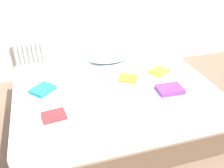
% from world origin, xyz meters
% --- Properties ---
extents(ground_plane, '(8.00, 8.00, 0.00)m').
position_xyz_m(ground_plane, '(0.00, 0.00, 0.00)').
color(ground_plane, '#7F6651').
extents(bed, '(2.00, 1.50, 0.50)m').
position_xyz_m(bed, '(0.00, 0.00, 0.25)').
color(bed, brown).
rests_on(bed, ground).
extents(radiator, '(0.45, 0.04, 0.52)m').
position_xyz_m(radiator, '(-0.79, 1.20, 0.37)').
color(radiator, white).
rests_on(radiator, ground).
extents(pillow, '(0.50, 0.27, 0.13)m').
position_xyz_m(pillow, '(0.11, 0.53, 0.56)').
color(pillow, white).
rests_on(pillow, bed).
extents(textbook_teal, '(0.27, 0.27, 0.04)m').
position_xyz_m(textbook_teal, '(-0.70, 0.08, 0.52)').
color(textbook_teal, teal).
rests_on(textbook_teal, bed).
extents(textbook_orange, '(0.25, 0.24, 0.02)m').
position_xyz_m(textbook_orange, '(0.18, 0.06, 0.51)').
color(textbook_orange, orange).
rests_on(textbook_orange, bed).
extents(textbook_yellow, '(0.25, 0.24, 0.04)m').
position_xyz_m(textbook_yellow, '(0.56, 0.09, 0.52)').
color(textbook_yellow, yellow).
rests_on(textbook_yellow, bed).
extents(textbook_white, '(0.25, 0.25, 0.03)m').
position_xyz_m(textbook_white, '(-0.20, 0.15, 0.51)').
color(textbook_white, white).
rests_on(textbook_white, bed).
extents(textbook_purple, '(0.25, 0.19, 0.04)m').
position_xyz_m(textbook_purple, '(0.49, -0.27, 0.52)').
color(textbook_purple, purple).
rests_on(textbook_purple, bed).
extents(textbook_red, '(0.21, 0.18, 0.02)m').
position_xyz_m(textbook_red, '(-0.63, -0.35, 0.51)').
color(textbook_red, red).
rests_on(textbook_red, bed).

